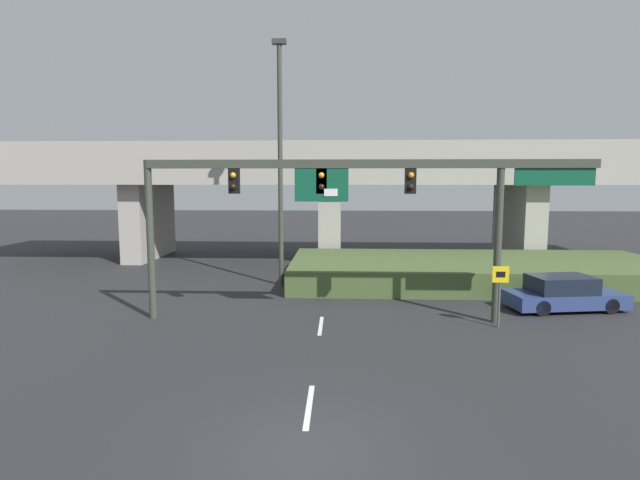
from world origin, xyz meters
name	(u,v)px	position (x,y,z in m)	size (l,w,h in m)	color
ground_plane	(303,446)	(0.00, 0.00, 0.00)	(160.00, 160.00, 0.00)	#262628
lane_markings	(324,304)	(0.00, 11.83, 0.00)	(0.14, 35.83, 0.01)	silver
signal_gantry	(354,190)	(1.21, 9.21, 5.03)	(16.89, 0.44, 6.16)	#383D33
speed_limit_sign	(500,287)	(6.55, 8.54, 1.53)	(0.60, 0.11, 2.34)	#4C4C4C
highway_light_pole_near	(280,158)	(-2.34, 15.66, 6.50)	(0.70, 0.36, 12.25)	#383D33
overpass_bridge	(331,180)	(0.00, 24.49, 5.41)	(44.73, 8.22, 7.76)	#A39E93
grass_embankment	(476,271)	(7.91, 16.86, 0.60)	(19.52, 8.13, 1.21)	#42562D
parked_sedan_near_right	(563,294)	(10.05, 11.26, 0.67)	(4.98, 2.59, 1.44)	navy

